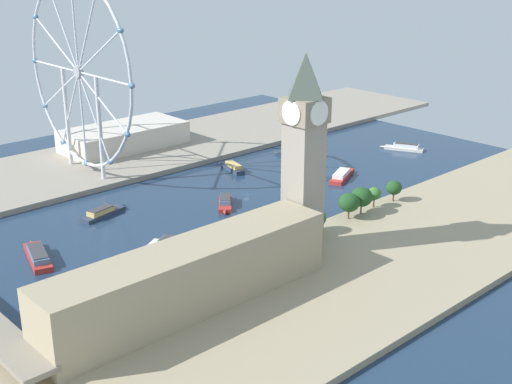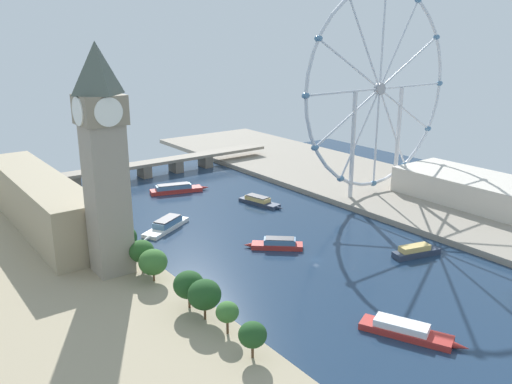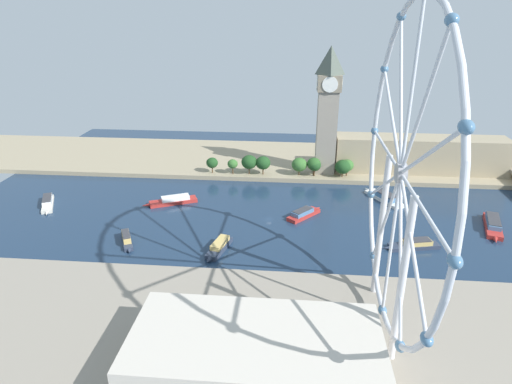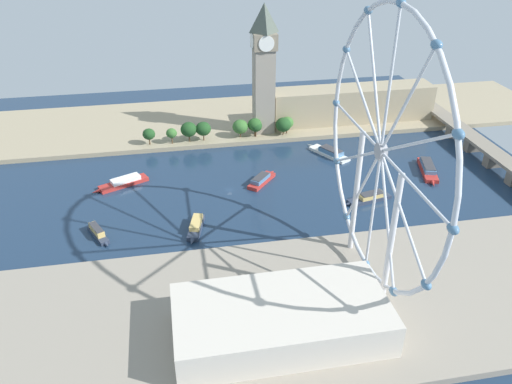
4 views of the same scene
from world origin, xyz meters
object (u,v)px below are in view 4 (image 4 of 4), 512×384
clock_tower (264,68)px  river_bridge (495,156)px  tour_boat_2 (330,152)px  tour_boat_3 (262,180)px  riverside_hall (281,319)px  tour_boat_4 (98,233)px  tour_boat_1 (123,182)px  tour_boat_7 (369,198)px  tour_boat_0 (428,169)px  ferris_wheel (381,153)px  tour_boat_6 (196,227)px  parliament_block (352,104)px

clock_tower → river_bridge: (74.83, 131.24, -40.81)m
clock_tower → tour_boat_2: (41.30, 35.74, -45.70)m
river_bridge → tour_boat_3: 146.26m
riverside_hall → tour_boat_4: (-83.00, -73.57, -7.99)m
riverside_hall → tour_boat_3: riverside_hall is taller
riverside_hall → tour_boat_4: size_ratio=3.70×
tour_boat_1 → tour_boat_7: (42.81, 134.51, -0.01)m
clock_tower → riverside_hall: bearing=-9.3°
tour_boat_0 → tour_boat_3: tour_boat_0 is taller
tour_boat_0 → ferris_wheel: bearing=-23.7°
clock_tower → tour_boat_0: bearing=49.6°
riverside_hall → tour_boat_2: size_ratio=2.44×
ferris_wheel → tour_boat_1: size_ratio=3.53×
river_bridge → tour_boat_6: (37.58, -188.18, -4.89)m
ferris_wheel → tour_boat_4: (-54.09, -118.09, -58.75)m
clock_tower → tour_boat_4: (109.00, -105.04, -45.67)m
tour_boat_6 → tour_boat_2: bearing=141.9°
ferris_wheel → tour_boat_3: ferris_wheel is taller
river_bridge → parliament_block: bearing=-142.4°
ferris_wheel → tour_boat_3: size_ratio=5.02×
parliament_block → ferris_wheel: ferris_wheel is taller
ferris_wheel → river_bridge: (-88.25, 118.18, -53.89)m
parliament_block → tour_boat_0: parliament_block is taller
riverside_hall → tour_boat_1: (-134.16, -63.19, -8.23)m
parliament_block → ferris_wheel: size_ratio=1.04×
parliament_block → riverside_hall: (200.03, -98.87, -5.28)m
ferris_wheel → tour_boat_0: ferris_wheel is taller
river_bridge → tour_boat_1: bearing=-94.3°
tour_boat_1 → clock_tower: bearing=-173.5°
tour_boat_3 → tour_boat_7: 62.90m
river_bridge → tour_boat_1: (-17.00, -225.89, -5.10)m
tour_boat_1 → tour_boat_4: bearing=53.6°
tour_boat_1 → tour_boat_6: tour_boat_6 is taller
river_bridge → tour_boat_7: river_bridge is taller
parliament_block → tour_boat_7: parliament_block is taller
tour_boat_3 → tour_boat_6: size_ratio=0.90×
parliament_block → tour_boat_4: parliament_block is taller
tour_boat_1 → ferris_wheel: bearing=110.8°
tour_boat_0 → riverside_hall: bearing=-29.0°
river_bridge → tour_boat_2: bearing=-109.3°
tour_boat_6 → tour_boat_7: (-11.77, 96.79, -0.23)m
clock_tower → tour_boat_1: bearing=-58.6°
parliament_block → clock_tower: bearing=-83.2°
parliament_block → tour_boat_4: bearing=-55.8°
ferris_wheel → riverside_hall: bearing=-57.0°
parliament_block → tour_boat_6: 173.62m
riverside_hall → tour_boat_3: (-122.42, 16.62, -8.10)m
riverside_hall → tour_boat_4: bearing=-138.4°
parliament_block → riverside_hall: bearing=-26.3°
river_bridge → tour_boat_0: (-0.14, -43.55, -4.77)m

